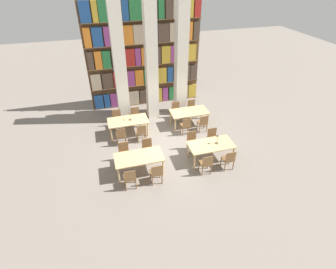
{
  "coord_description": "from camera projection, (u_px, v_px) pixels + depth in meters",
  "views": [
    {
      "loc": [
        -2.49,
        -9.02,
        6.91
      ],
      "look_at": [
        0.0,
        -0.14,
        0.67
      ],
      "focal_mm": 28.0,
      "sensor_mm": 36.0,
      "label": 1
    }
  ],
  "objects": [
    {
      "name": "ground_plane",
      "position": [
        167.0,
        145.0,
        11.62
      ],
      "size": [
        40.0,
        40.0,
        0.0
      ],
      "primitive_type": "plane",
      "color": "gray"
    },
    {
      "name": "reading_table_3",
      "position": [
        189.0,
        113.0,
        12.7
      ],
      "size": [
        1.82,
        0.94,
        0.75
      ],
      "color": "tan",
      "rests_on": "ground_plane"
    },
    {
      "name": "chair_12",
      "position": [
        186.0,
        125.0,
        12.1
      ],
      "size": [
        0.42,
        0.4,
        0.89
      ],
      "color": "brown",
      "rests_on": "ground_plane"
    },
    {
      "name": "pillar_center",
      "position": [
        151.0,
        59.0,
        12.14
      ],
      "size": [
        0.55,
        0.55,
        6.0
      ],
      "color": "silver",
      "rests_on": "ground_plane"
    },
    {
      "name": "chair_11",
      "position": [
        136.0,
        116.0,
        12.82
      ],
      "size": [
        0.42,
        0.4,
        0.89
      ],
      "rotation": [
        0.0,
        0.0,
        3.14
      ],
      "color": "brown",
      "rests_on": "ground_plane"
    },
    {
      "name": "chair_5",
      "position": [
        192.0,
        141.0,
        11.06
      ],
      "size": [
        0.42,
        0.4,
        0.89
      ],
      "rotation": [
        0.0,
        0.0,
        3.14
      ],
      "color": "brown",
      "rests_on": "ground_plane"
    },
    {
      "name": "pillar_left",
      "position": [
        119.0,
        62.0,
        11.81
      ],
      "size": [
        0.55,
        0.55,
        6.0
      ],
      "color": "silver",
      "rests_on": "ground_plane"
    },
    {
      "name": "chair_7",
      "position": [
        213.0,
        138.0,
        11.27
      ],
      "size": [
        0.42,
        0.4,
        0.89
      ],
      "rotation": [
        0.0,
        0.0,
        3.14
      ],
      "color": "brown",
      "rests_on": "ground_plane"
    },
    {
      "name": "reading_table_2",
      "position": [
        128.0,
        122.0,
        12.01
      ],
      "size": [
        1.82,
        0.94,
        0.75
      ],
      "color": "tan",
      "rests_on": "ground_plane"
    },
    {
      "name": "reading_table_0",
      "position": [
        139.0,
        158.0,
        9.81
      ],
      "size": [
        1.82,
        0.94,
        0.75
      ],
      "color": "tan",
      "rests_on": "ground_plane"
    },
    {
      "name": "reading_table_1",
      "position": [
        211.0,
        146.0,
        10.47
      ],
      "size": [
        1.82,
        0.94,
        0.75
      ],
      "color": "tan",
      "rests_on": "ground_plane"
    },
    {
      "name": "chair_0",
      "position": [
        130.0,
        178.0,
        9.21
      ],
      "size": [
        0.42,
        0.4,
        0.89
      ],
      "color": "brown",
      "rests_on": "ground_plane"
    },
    {
      "name": "chair_2",
      "position": [
        156.0,
        173.0,
        9.42
      ],
      "size": [
        0.42,
        0.4,
        0.89
      ],
      "color": "brown",
      "rests_on": "ground_plane"
    },
    {
      "name": "pillar_right",
      "position": [
        181.0,
        57.0,
        12.47
      ],
      "size": [
        0.55,
        0.55,
        6.0
      ],
      "color": "silver",
      "rests_on": "ground_plane"
    },
    {
      "name": "chair_14",
      "position": [
        203.0,
        123.0,
        12.29
      ],
      "size": [
        0.42,
        0.4,
        0.89
      ],
      "color": "brown",
      "rests_on": "ground_plane"
    },
    {
      "name": "chair_15",
      "position": [
        192.0,
        108.0,
        13.49
      ],
      "size": [
        0.42,
        0.4,
        0.89
      ],
      "rotation": [
        0.0,
        0.0,
        3.14
      ],
      "color": "brown",
      "rests_on": "ground_plane"
    },
    {
      "name": "chair_13",
      "position": [
        176.0,
        110.0,
        13.31
      ],
      "size": [
        0.42,
        0.4,
        0.89
      ],
      "rotation": [
        0.0,
        0.0,
        3.14
      ],
      "color": "brown",
      "rests_on": "ground_plane"
    },
    {
      "name": "chair_3",
      "position": [
        148.0,
        148.0,
        10.63
      ],
      "size": [
        0.42,
        0.4,
        0.89
      ],
      "rotation": [
        0.0,
        0.0,
        3.14
      ],
      "color": "brown",
      "rests_on": "ground_plane"
    },
    {
      "name": "desk_lamp_0",
      "position": [
        217.0,
        138.0,
        10.31
      ],
      "size": [
        0.14,
        0.14,
        0.42
      ],
      "color": "brown",
      "rests_on": "reading_table_1"
    },
    {
      "name": "desk_lamp_1",
      "position": [
        130.0,
        115.0,
        11.84
      ],
      "size": [
        0.14,
        0.14,
        0.4
      ],
      "color": "brown",
      "rests_on": "reading_table_2"
    },
    {
      "name": "chair_10",
      "position": [
        141.0,
        132.0,
        11.61
      ],
      "size": [
        0.42,
        0.4,
        0.89
      ],
      "color": "brown",
      "rests_on": "ground_plane"
    },
    {
      "name": "bookshelf_bank",
      "position": [
        145.0,
        55.0,
        13.54
      ],
      "size": [
        5.96,
        0.35,
        5.5
      ],
      "color": "brown",
      "rests_on": "ground_plane"
    },
    {
      "name": "chair_8",
      "position": [
        121.0,
        135.0,
        11.41
      ],
      "size": [
        0.42,
        0.4,
        0.89
      ],
      "color": "brown",
      "rests_on": "ground_plane"
    },
    {
      "name": "chair_1",
      "position": [
        124.0,
        152.0,
        10.41
      ],
      "size": [
        0.42,
        0.4,
        0.89
      ],
      "rotation": [
        0.0,
        0.0,
        3.14
      ],
      "color": "brown",
      "rests_on": "ground_plane"
    },
    {
      "name": "chair_6",
      "position": [
        229.0,
        159.0,
        10.06
      ],
      "size": [
        0.42,
        0.4,
        0.89
      ],
      "color": "brown",
      "rests_on": "ground_plane"
    },
    {
      "name": "chair_4",
      "position": [
        206.0,
        163.0,
        9.85
      ],
      "size": [
        0.42,
        0.4,
        0.89
      ],
      "color": "brown",
      "rests_on": "ground_plane"
    },
    {
      "name": "chair_9",
      "position": [
        117.0,
        118.0,
        12.62
      ],
      "size": [
        0.42,
        0.4,
        0.89
      ],
      "rotation": [
        0.0,
        0.0,
        3.14
      ],
      "color": "brown",
      "rests_on": "ground_plane"
    }
  ]
}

